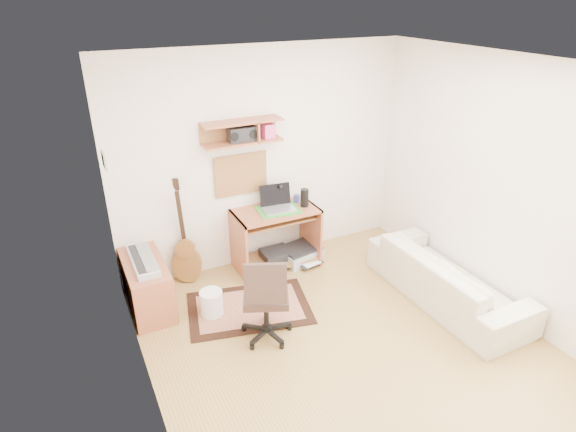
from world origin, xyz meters
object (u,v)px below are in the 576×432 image
cabinet (147,285)px  printer (300,254)px  task_chair (266,296)px  sofa (448,270)px  desk (276,238)px

cabinet → printer: size_ratio=1.86×
cabinet → printer: (1.92, 0.13, -0.19)m
task_chair → sofa: bearing=14.7°
desk → task_chair: size_ratio=1.05×
desk → printer: bearing=-7.3°
sofa → task_chair: bearing=81.1°
printer → cabinet: bearing=174.0°
task_chair → cabinet: 1.39m
task_chair → sofa: size_ratio=0.50×
desk → cabinet: (-1.60, -0.18, -0.10)m
cabinet → sofa: bearing=-24.0°
desk → cabinet: 1.61m
task_chair → sofa: (2.01, -0.32, -0.10)m
cabinet → desk: bearing=6.2°
desk → task_chair: 1.35m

